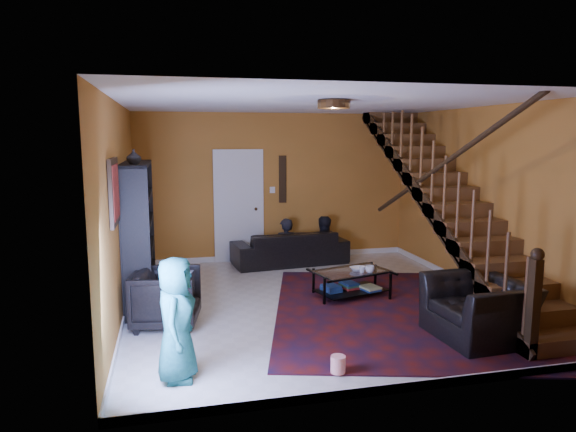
% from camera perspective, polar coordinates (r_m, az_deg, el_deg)
% --- Properties ---
extents(floor, '(5.50, 5.50, 0.00)m').
position_cam_1_polar(floor, '(7.49, 2.88, -9.51)').
color(floor, beige).
rests_on(floor, ground).
extents(room, '(5.50, 5.50, 5.50)m').
position_cam_1_polar(room, '(8.51, -8.36, -7.00)').
color(room, '#BC7429').
rests_on(room, ground).
extents(staircase, '(0.95, 5.02, 3.18)m').
position_cam_1_polar(staircase, '(8.03, 17.69, 1.56)').
color(staircase, brown).
rests_on(staircase, floor).
extents(bookshelf, '(0.35, 1.80, 2.00)m').
position_cam_1_polar(bookshelf, '(7.58, -16.17, -2.11)').
color(bookshelf, black).
rests_on(bookshelf, floor).
extents(door, '(0.82, 0.05, 2.05)m').
position_cam_1_polar(door, '(9.74, -5.48, 0.91)').
color(door, silver).
rests_on(door, floor).
extents(framed_picture, '(0.04, 0.74, 0.74)m').
position_cam_1_polar(framed_picture, '(6.00, -18.77, 2.58)').
color(framed_picture, maroon).
rests_on(framed_picture, room).
extents(wall_hanging, '(0.14, 0.03, 0.90)m').
position_cam_1_polar(wall_hanging, '(9.83, -0.61, 4.10)').
color(wall_hanging, black).
rests_on(wall_hanging, room).
extents(ceiling_fixture, '(0.40, 0.40, 0.10)m').
position_cam_1_polar(ceiling_fixture, '(6.36, 5.10, 12.27)').
color(ceiling_fixture, '#3F2814').
rests_on(ceiling_fixture, room).
extents(rug, '(4.30, 4.65, 0.02)m').
position_cam_1_polar(rug, '(7.26, 12.62, -10.23)').
color(rug, '#480F0C').
rests_on(rug, floor).
extents(sofa, '(2.19, 1.05, 0.62)m').
position_cam_1_polar(sofa, '(9.61, 0.20, -3.50)').
color(sofa, black).
rests_on(sofa, floor).
extents(armchair_left, '(0.92, 0.90, 0.72)m').
position_cam_1_polar(armchair_left, '(6.66, -13.32, -8.85)').
color(armchair_left, black).
rests_on(armchair_left, floor).
extents(armchair_right, '(1.02, 1.15, 0.71)m').
position_cam_1_polar(armchair_right, '(6.48, 20.39, -9.70)').
color(armchair_right, black).
rests_on(armchair_right, floor).
extents(person_adult_a, '(0.49, 0.34, 1.30)m').
position_cam_1_polar(person_adult_a, '(9.66, -0.27, -4.07)').
color(person_adult_a, black).
rests_on(person_adult_a, sofa).
extents(person_adult_b, '(0.67, 0.54, 1.32)m').
position_cam_1_polar(person_adult_b, '(9.85, 3.87, -3.82)').
color(person_adult_b, black).
rests_on(person_adult_b, sofa).
extents(person_child, '(0.50, 0.66, 1.23)m').
position_cam_1_polar(person_child, '(5.15, -12.30, -11.13)').
color(person_child, '#1B6865').
rests_on(person_child, armchair_left).
extents(coffee_table, '(1.18, 0.88, 0.40)m').
position_cam_1_polar(coffee_table, '(7.69, 7.03, -7.31)').
color(coffee_table, black).
rests_on(coffee_table, floor).
extents(cup_a, '(0.15, 0.15, 0.10)m').
position_cam_1_polar(cup_a, '(7.55, 9.10, -5.87)').
color(cup_a, '#999999').
rests_on(cup_a, coffee_table).
extents(cup_b, '(0.10, 0.10, 0.09)m').
position_cam_1_polar(cup_b, '(7.54, 8.23, -5.89)').
color(cup_b, '#999999').
rests_on(cup_b, coffee_table).
extents(bowl, '(0.26, 0.26, 0.05)m').
position_cam_1_polar(bowl, '(7.64, 7.77, -5.85)').
color(bowl, '#999999').
rests_on(bowl, coffee_table).
extents(vase, '(0.18, 0.18, 0.19)m').
position_cam_1_polar(vase, '(6.95, -16.77, 6.32)').
color(vase, '#999999').
rests_on(vase, bookshelf).
extents(popcorn_bucket, '(0.20, 0.20, 0.17)m').
position_cam_1_polar(popcorn_bucket, '(5.34, 5.59, -16.08)').
color(popcorn_bucket, red).
rests_on(popcorn_bucket, rug).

